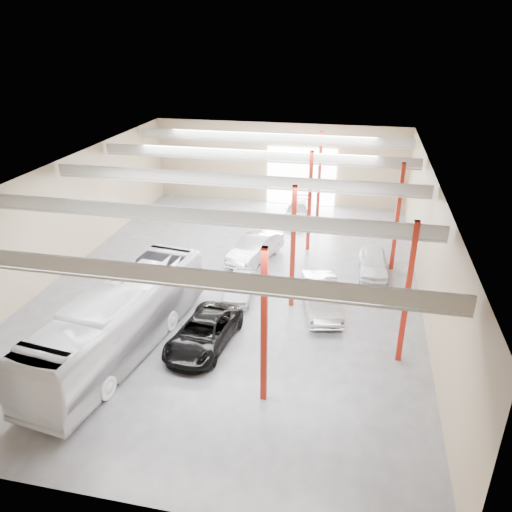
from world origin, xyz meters
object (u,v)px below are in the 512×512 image
at_px(car_right_far, 373,263).
at_px(coach_bus, 121,320).
at_px(car_row_b, 255,248).
at_px(car_row_c, 298,211).
at_px(car_right_near, 322,296).
at_px(car_row_a, 239,286).
at_px(black_sedan, 204,333).

bearing_deg(car_right_far, coach_bus, -138.77).
xyz_separation_m(car_row_b, car_right_far, (7.77, -0.54, -0.08)).
xyz_separation_m(car_row_b, car_row_c, (1.75, 8.46, -0.14)).
height_order(car_right_near, car_right_far, car_right_near).
xyz_separation_m(coach_bus, car_right_far, (11.80, 11.00, -0.95)).
relative_size(car_row_a, car_row_b, 0.79).
bearing_deg(car_row_b, black_sedan, -73.54).
bearing_deg(car_right_far, car_row_c, 122.02).
relative_size(black_sedan, car_row_a, 1.34).
distance_m(coach_bus, car_right_near, 10.74).
bearing_deg(coach_bus, car_row_b, 78.32).
bearing_deg(coach_bus, car_right_far, 50.57).
distance_m(coach_bus, car_right_far, 16.16).
bearing_deg(car_row_a, car_right_near, -10.73).
relative_size(coach_bus, car_row_c, 2.54).
bearing_deg(car_right_far, black_sedan, -131.21).
relative_size(coach_bus, car_right_far, 2.76).
height_order(coach_bus, car_row_c, coach_bus).
distance_m(car_row_c, car_right_near, 14.56).
distance_m(black_sedan, car_row_c, 18.98).
bearing_deg(coach_bus, car_row_a, 64.06).
bearing_deg(car_right_near, coach_bus, -159.56).
relative_size(car_row_a, car_right_far, 0.90).
relative_size(car_row_c, car_right_far, 1.09).
xyz_separation_m(coach_bus, car_row_b, (4.03, 11.54, -0.87)).
height_order(car_row_b, car_right_near, car_right_near).
height_order(black_sedan, car_right_near, car_right_near).
height_order(coach_bus, black_sedan, coach_bus).
height_order(coach_bus, car_right_near, coach_bus).
relative_size(car_row_b, car_right_near, 0.99).
height_order(coach_bus, car_row_b, coach_bus).
relative_size(coach_bus, black_sedan, 2.28).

